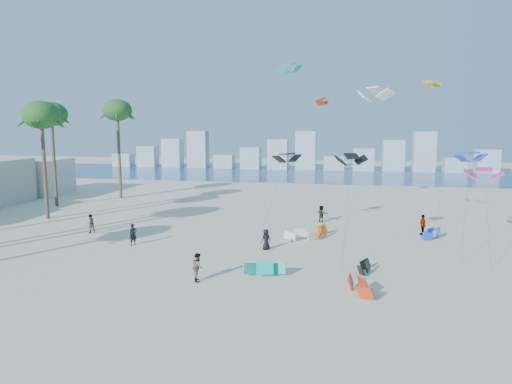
# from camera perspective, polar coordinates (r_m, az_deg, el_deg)

# --- Properties ---
(ground) EXTENTS (220.00, 220.00, 0.00)m
(ground) POSITION_cam_1_polar(r_m,az_deg,el_deg) (23.96, -15.08, -16.12)
(ground) COLOR beige
(ground) RESTS_ON ground
(ocean) EXTENTS (220.00, 220.00, 0.00)m
(ocean) POSITION_cam_1_polar(r_m,az_deg,el_deg) (92.55, 4.78, 2.24)
(ocean) COLOR navy
(ocean) RESTS_ON ground
(kitesurfer_near) EXTENTS (0.72, 0.78, 1.79)m
(kitesurfer_near) POSITION_cam_1_polar(r_m,az_deg,el_deg) (39.11, -15.00, -5.11)
(kitesurfer_near) COLOR black
(kitesurfer_near) RESTS_ON ground
(kitesurfer_mid) EXTENTS (0.95, 1.06, 1.80)m
(kitesurfer_mid) POSITION_cam_1_polar(r_m,az_deg,el_deg) (29.62, -7.22, -9.22)
(kitesurfer_mid) COLOR gray
(kitesurfer_mid) RESTS_ON ground
(kitesurfers_far) EXTENTS (38.05, 13.02, 1.86)m
(kitesurfers_far) POSITION_cam_1_polar(r_m,az_deg,el_deg) (40.61, 10.49, -4.52)
(kitesurfers_far) COLOR black
(kitesurfers_far) RESTS_ON ground
(grounded_kites) EXTENTS (15.09, 17.59, 0.93)m
(grounded_kites) POSITION_cam_1_polar(r_m,az_deg,el_deg) (35.73, 9.94, -6.98)
(grounded_kites) COLOR #0DA48E
(grounded_kites) RESTS_ON ground
(flying_kites) EXTENTS (31.98, 23.56, 17.10)m
(flying_kites) POSITION_cam_1_polar(r_m,az_deg,el_deg) (43.69, 15.75, 9.72)
(flying_kites) COLOR black
(flying_kites) RESTS_ON ground
(distant_skyline) EXTENTS (85.00, 3.00, 8.40)m
(distant_skyline) POSITION_cam_1_polar(r_m,az_deg,el_deg) (102.32, 4.74, 4.55)
(distant_skyline) COLOR #9EADBF
(distant_skyline) RESTS_ON ground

